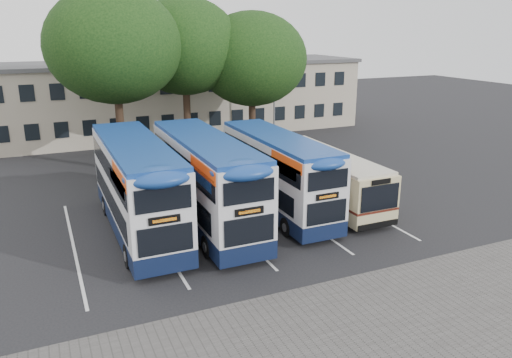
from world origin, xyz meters
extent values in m
plane|color=black|center=(0.00, 0.00, 0.00)|extent=(120.00, 120.00, 0.00)
cube|color=#595654|center=(-2.00, -5.00, 0.01)|extent=(40.00, 6.00, 0.01)
cube|color=silver|center=(-10.75, 5.00, 0.01)|extent=(0.12, 11.00, 0.01)
cube|color=silver|center=(-7.25, 5.00, 0.01)|extent=(0.12, 11.00, 0.01)
cube|color=silver|center=(-3.75, 5.00, 0.01)|extent=(0.12, 11.00, 0.01)
cube|color=silver|center=(-0.25, 5.00, 0.01)|extent=(0.12, 11.00, 0.01)
cube|color=silver|center=(3.25, 5.00, 0.01)|extent=(0.12, 11.00, 0.01)
cube|color=#AB9E8A|center=(0.00, 27.00, 3.00)|extent=(32.00, 8.00, 6.00)
cube|color=#4C4C4F|center=(0.00, 27.00, 6.05)|extent=(32.40, 8.40, 0.30)
cube|color=black|center=(0.00, 22.98, 1.70)|extent=(30.00, 0.06, 1.20)
cube|color=black|center=(0.00, 22.98, 4.50)|extent=(30.00, 0.06, 1.20)
cylinder|color=gray|center=(6.00, 20.00, 4.50)|extent=(0.14, 0.14, 9.00)
cube|color=gray|center=(6.00, 20.00, 9.00)|extent=(0.12, 0.80, 0.12)
cube|color=gray|center=(6.00, 19.60, 8.95)|extent=(0.25, 0.50, 0.12)
cylinder|color=black|center=(-6.72, 16.33, 2.90)|extent=(0.50, 0.50, 5.81)
ellipsoid|color=black|center=(-6.72, 16.33, 7.90)|extent=(8.32, 8.32, 7.07)
cylinder|color=black|center=(-1.71, 18.33, 2.84)|extent=(0.50, 0.50, 5.68)
ellipsoid|color=black|center=(-1.71, 18.33, 7.72)|extent=(7.76, 7.76, 6.60)
cylinder|color=black|center=(3.01, 17.57, 2.50)|extent=(0.50, 0.50, 4.99)
ellipsoid|color=black|center=(3.01, 17.57, 6.79)|extent=(7.85, 7.85, 6.67)
cube|color=#0F1937|center=(-7.81, 5.46, 0.67)|extent=(2.40, 10.09, 0.77)
cube|color=silver|center=(-7.81, 5.46, 2.55)|extent=(2.40, 10.09, 2.98)
cube|color=navy|center=(-7.81, 5.46, 4.08)|extent=(2.35, 9.88, 0.29)
cube|color=black|center=(-7.81, 5.75, 1.73)|extent=(2.44, 8.93, 0.96)
cube|color=black|center=(-7.81, 5.46, 3.22)|extent=(2.44, 9.51, 0.86)
cube|color=#FF5515|center=(-6.60, 2.15, 3.75)|extent=(0.02, 3.07, 0.53)
cube|color=black|center=(-7.81, 0.39, 2.45)|extent=(1.15, 0.06, 0.29)
cylinder|color=black|center=(-8.90, 8.39, 0.48)|extent=(0.29, 0.96, 0.96)
cylinder|color=black|center=(-6.72, 8.39, 0.48)|extent=(0.29, 0.96, 0.96)
cylinder|color=black|center=(-8.90, 2.15, 0.48)|extent=(0.29, 0.96, 0.96)
cylinder|color=black|center=(-6.72, 2.15, 0.48)|extent=(0.29, 0.96, 0.96)
cube|color=#0F1937|center=(-4.72, 5.03, 0.67)|extent=(2.40, 10.09, 0.77)
cube|color=silver|center=(-4.72, 5.03, 2.55)|extent=(2.40, 10.09, 2.98)
cube|color=navy|center=(-4.72, 5.03, 4.08)|extent=(2.35, 9.89, 0.29)
cube|color=black|center=(-4.72, 5.32, 1.73)|extent=(2.44, 8.94, 0.96)
cube|color=black|center=(-4.72, 5.03, 3.22)|extent=(2.44, 9.51, 0.86)
cube|color=#FF5515|center=(-3.51, 1.71, 3.75)|extent=(0.02, 3.08, 0.53)
cube|color=black|center=(-4.72, -0.05, 2.45)|extent=(1.15, 0.06, 0.29)
cylinder|color=black|center=(-5.81, 7.96, 0.48)|extent=(0.29, 0.96, 0.96)
cylinder|color=black|center=(-3.64, 7.96, 0.48)|extent=(0.29, 0.96, 0.96)
cylinder|color=black|center=(-5.81, 1.71, 0.48)|extent=(0.29, 0.96, 0.96)
cylinder|color=black|center=(-3.64, 1.71, 0.48)|extent=(0.29, 0.96, 0.96)
cube|color=#0F1937|center=(-0.88, 5.40, 0.62)|extent=(2.23, 9.36, 0.71)
cube|color=silver|center=(-0.88, 5.40, 2.36)|extent=(2.23, 9.36, 2.76)
cube|color=navy|center=(-0.88, 5.40, 3.79)|extent=(2.18, 9.17, 0.27)
cube|color=black|center=(-0.88, 5.67, 1.60)|extent=(2.27, 8.29, 0.89)
cube|color=black|center=(-0.88, 5.40, 2.99)|extent=(2.27, 8.82, 0.80)
cube|color=#FF5515|center=(0.24, 2.33, 3.48)|extent=(0.02, 2.85, 0.49)
cube|color=black|center=(-0.88, 0.69, 2.27)|extent=(1.07, 0.06, 0.27)
cylinder|color=black|center=(-1.89, 8.12, 0.45)|extent=(0.27, 0.89, 0.89)
cylinder|color=black|center=(0.12, 8.12, 0.45)|extent=(0.27, 0.89, 0.89)
cylinder|color=black|center=(-1.89, 2.33, 0.45)|extent=(0.27, 0.89, 0.89)
cylinder|color=black|center=(0.12, 2.33, 0.45)|extent=(0.27, 0.89, 0.89)
cube|color=red|center=(0.25, 6.51, 2.99)|extent=(0.02, 3.56, 0.76)
cube|color=#CBBC87|center=(2.02, 5.50, 1.43)|extent=(2.27, 9.06, 2.31)
cube|color=beige|center=(2.02, 5.50, 2.63)|extent=(2.18, 8.70, 0.18)
cube|color=black|center=(2.02, 5.96, 1.81)|extent=(2.31, 7.25, 0.82)
cube|color=#4F180F|center=(2.02, 5.50, 1.04)|extent=(2.30, 9.08, 0.11)
cube|color=black|center=(2.02, 0.95, 1.72)|extent=(1.99, 0.06, 1.18)
cylinder|color=black|center=(1.00, 2.42, 0.45)|extent=(0.27, 0.91, 0.91)
cylinder|color=black|center=(3.05, 2.42, 0.45)|extent=(0.27, 0.91, 0.91)
cylinder|color=black|center=(1.00, 8.22, 0.45)|extent=(0.27, 0.91, 0.91)
cylinder|color=black|center=(3.05, 8.22, 0.45)|extent=(0.27, 0.91, 0.91)
camera|label=1|loc=(-11.49, -15.99, 9.01)|focal=35.00mm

